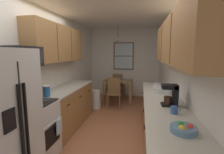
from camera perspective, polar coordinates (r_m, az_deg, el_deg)
ground_plane at (r=4.12m, az=0.45°, el=-15.48°), size 12.00×12.00×0.00m
wall_left at (r=4.23m, az=-17.91°, el=2.67°), size 0.10×9.00×2.55m
wall_right at (r=3.80m, az=20.96°, el=1.94°), size 0.10×9.00×2.55m
wall_back at (r=6.41m, az=4.44°, el=4.82°), size 4.40×0.10×2.55m
ceiling_slab at (r=3.88m, az=0.49°, el=22.16°), size 4.40×9.00×0.08m
stove_range at (r=2.95m, az=-25.53°, el=-16.29°), size 0.66×0.60×1.10m
microwave_over_range at (r=2.77m, az=-28.91°, el=6.15°), size 0.39×0.57×0.30m
counter_left at (r=3.96m, az=-15.01°, el=-9.79°), size 0.64×1.88×0.90m
upper_cabinets_left at (r=3.79m, az=-18.10°, el=10.81°), size 0.33×1.96×0.76m
counter_right at (r=3.00m, az=16.96°, el=-15.87°), size 0.64×3.24×0.90m
upper_cabinets_right at (r=2.72m, az=21.32°, el=11.48°), size 0.33×2.92×0.67m
dining_table at (r=5.57m, az=1.99°, el=-2.38°), size 0.96×0.70×0.76m
dining_chair_near at (r=5.06m, az=0.73°, el=-4.95°), size 0.44×0.44×0.90m
dining_chair_far at (r=6.15m, az=2.18°, el=-2.59°), size 0.42×0.42×0.90m
pendant_light at (r=5.49m, az=2.07°, el=12.74°), size 0.28×0.28×0.52m
back_window at (r=6.33m, az=4.01°, el=7.21°), size 0.76×0.05×1.03m
trash_bin at (r=5.04m, az=-5.65°, el=-7.67°), size 0.30×0.30×0.55m
storage_canister at (r=3.13m, az=-21.67°, el=-4.50°), size 0.13×0.13×0.20m
dish_towel at (r=2.88m, az=-17.79°, el=-15.88°), size 0.02×0.16×0.24m
coffee_maker at (r=2.54m, az=19.88°, el=-5.78°), size 0.22×0.18×0.31m
mug_by_coffeemaker at (r=3.84m, az=15.09°, el=-2.72°), size 0.11×0.07×0.09m
mug_spare at (r=2.27m, az=20.64°, el=-10.57°), size 0.12×0.09×0.09m
fruit_bowl at (r=1.81m, az=23.44°, el=-15.99°), size 0.25×0.25×0.09m
dish_rack at (r=3.36m, az=16.44°, el=-4.23°), size 0.28×0.34×0.10m
table_serving_bowl at (r=5.57m, az=2.76°, el=-0.74°), size 0.22×0.22×0.06m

